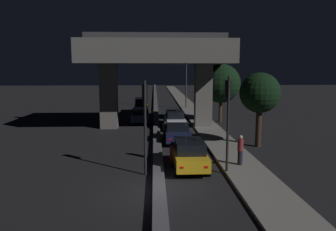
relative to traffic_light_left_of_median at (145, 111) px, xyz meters
The scene contains 17 objects.
ground_plane 4.42m from the traffic_light_left_of_median, 74.76° to the right, with size 200.00×200.00×0.00m, color black.
median_divider 32.60m from the traffic_light_left_of_median, 88.76° to the left, with size 0.61×126.00×0.33m, color #4C4C51.
sidewalk_right 26.26m from the traffic_light_left_of_median, 77.46° to the left, with size 2.51×126.00×0.16m, color slate.
elevated_overpass 14.85m from the traffic_light_left_of_median, 87.21° to the left, with size 13.84×9.10×9.20m.
traffic_light_left_of_median is the anchor object (origin of this frame).
traffic_light_right_of_median 4.50m from the traffic_light_left_of_median, ahead, with size 0.30×0.49×5.38m.
street_lamp 30.29m from the traffic_light_left_of_median, 80.71° to the left, with size 2.04×0.32×8.90m.
car_taxi_yellow_lead 3.75m from the traffic_light_left_of_median, 19.87° to the left, with size 2.02×4.24×1.68m.
car_dark_blue_second 8.85m from the traffic_light_left_of_median, 73.93° to the left, with size 2.11×4.55×1.44m.
car_white_third 14.31m from the traffic_light_left_of_median, 79.90° to the left, with size 2.08×4.14×1.73m.
car_dark_blue_lead_oncoming 17.63m from the traffic_light_left_of_median, 93.34° to the left, with size 2.10×4.38×1.55m.
car_taxi_yellow_second_oncoming 25.95m from the traffic_light_left_of_median, 92.80° to the left, with size 2.01×4.74×1.93m.
motorcycle_red_filtering_near 3.76m from the traffic_light_left_of_median, 48.34° to the left, with size 0.34×1.90×1.41m.
motorcycle_black_filtering_mid 9.57m from the traffic_light_left_of_median, 81.49° to the left, with size 0.34×2.02×1.52m.
pedestrian_on_sidewalk 6.15m from the traffic_light_left_of_median, 10.66° to the left, with size 0.34×0.34×1.77m.
roadside_tree_kerbside_near 10.28m from the traffic_light_left_of_median, 36.70° to the left, with size 2.97×2.97×5.52m.
roadside_tree_kerbside_mid 19.27m from the traffic_light_left_of_median, 66.44° to the left, with size 4.22×4.22×6.32m.
Camera 1 is at (-0.20, -14.90, 5.79)m, focal length 35.00 mm.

